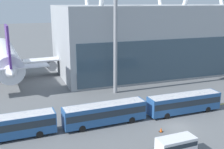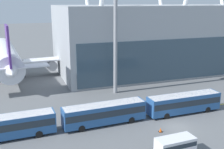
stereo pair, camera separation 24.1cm
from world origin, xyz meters
name	(u,v)px [view 1 (the left image)]	position (x,y,z in m)	size (l,w,h in m)	color
ground_plane	(177,126)	(0.00, 0.00, 0.00)	(440.00, 440.00, 0.00)	slate
airliner_at_gate_near	(6,58)	(-24.36, 37.92, 5.07)	(37.99, 37.27, 14.02)	white
airliner_at_gate_far	(191,42)	(34.66, 46.92, 5.03)	(31.28, 33.78, 12.96)	white
shuttle_bus_0	(8,126)	(-24.06, 4.33, 1.92)	(13.02, 3.25, 3.26)	#285693
shuttle_bus_1	(105,112)	(-10.07, 4.44, 1.92)	(13.03, 3.30, 3.26)	#285693
shuttle_bus_2	(184,102)	(3.92, 4.25, 1.92)	(12.96, 2.91, 3.26)	#285693
service_van_foreground	(176,145)	(-4.58, -6.88, 1.32)	(4.95, 2.41, 2.23)	silver
floodlight_mast	(115,20)	(-3.23, 18.38, 14.83)	(2.52, 2.52, 24.82)	gray
lane_stripe_2	(211,106)	(10.43, 5.26, 0.00)	(6.87, 0.25, 0.01)	yellow
traffic_cone_0	(161,130)	(-3.23, -0.84, 0.32)	(0.55, 0.55, 0.66)	black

